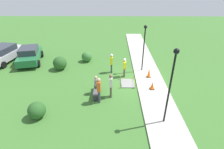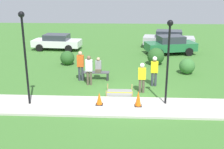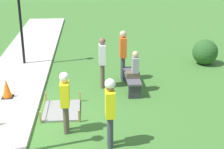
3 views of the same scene
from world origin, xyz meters
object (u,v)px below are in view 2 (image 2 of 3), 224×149
object	(u,v)px
traffic_cone_near_patch	(99,99)
park_bench	(95,74)
lamppost_far	(24,46)
bystander_in_gray_shirt	(89,69)
parked_car_white	(57,42)
traffic_cone_far_patch	(138,99)
worker_assistant	(154,69)
bystander_in_orange_shirt	(81,64)
worker_supervisor	(142,75)
parked_car_green	(171,45)
person_seated_on_bench	(98,66)
parked_car_silver	(169,39)
lamppost_near	(168,51)

from	to	relation	value
traffic_cone_near_patch	park_bench	bearing A→B (deg)	98.90
traffic_cone_near_patch	lamppost_far	size ratio (longest dim) A/B	0.14
bystander_in_gray_shirt	parked_car_white	world-z (taller)	bystander_in_gray_shirt
traffic_cone_far_patch	worker_assistant	world-z (taller)	worker_assistant
traffic_cone_near_patch	bystander_in_orange_shirt	size ratio (longest dim) A/B	0.33
worker_supervisor	worker_assistant	world-z (taller)	worker_assistant
park_bench	worker_supervisor	size ratio (longest dim) A/B	1.04
traffic_cone_near_patch	bystander_in_gray_shirt	distance (m)	3.21
parked_car_white	parked_car_green	distance (m)	10.02
park_bench	person_seated_on_bench	bearing A→B (deg)	14.88
parked_car_white	parked_car_silver	world-z (taller)	parked_car_silver
lamppost_far	person_seated_on_bench	bearing A→B (deg)	54.33
traffic_cone_near_patch	lamppost_near	size ratio (longest dim) A/B	0.15
parked_car_silver	worker_assistant	bearing A→B (deg)	-93.68
worker_assistant	bystander_in_gray_shirt	distance (m)	3.72
lamppost_near	parked_car_silver	distance (m)	13.79
parked_car_white	parked_car_silver	xyz separation A→B (m)	(10.17, 1.51, 0.08)
park_bench	parked_car_white	bearing A→B (deg)	117.72
worker_supervisor	parked_car_silver	world-z (taller)	worker_supervisor
parked_car_silver	bystander_in_gray_shirt	bearing A→B (deg)	-110.77
traffic_cone_near_patch	parked_car_silver	distance (m)	14.77
traffic_cone_near_patch	bystander_in_orange_shirt	xyz separation A→B (m)	(-1.48, 3.79, 0.65)
bystander_in_gray_shirt	traffic_cone_near_patch	bearing A→B (deg)	-73.98
person_seated_on_bench	worker_supervisor	xyz separation A→B (m)	(2.54, -2.10, 0.12)
traffic_cone_far_patch	bystander_in_orange_shirt	bearing A→B (deg)	130.75
traffic_cone_near_patch	bystander_in_gray_shirt	xyz separation A→B (m)	(-0.87, 3.03, 0.60)
traffic_cone_far_patch	worker_assistant	size ratio (longest dim) A/B	0.43
lamppost_near	parked_car_green	bearing A→B (deg)	80.61
parked_car_silver	bystander_in_orange_shirt	bearing A→B (deg)	-115.07
traffic_cone_far_patch	parked_car_white	size ratio (longest dim) A/B	0.17
lamppost_far	parked_car_silver	size ratio (longest dim) A/B	0.90
bystander_in_orange_shirt	bystander_in_gray_shirt	world-z (taller)	bystander_in_orange_shirt
bystander_in_orange_shirt	lamppost_far	size ratio (longest dim) A/B	0.42
person_seated_on_bench	bystander_in_orange_shirt	bearing A→B (deg)	-165.64
traffic_cone_far_patch	bystander_in_gray_shirt	distance (m)	4.15
parked_car_white	park_bench	bearing A→B (deg)	-57.30
person_seated_on_bench	parked_car_white	world-z (taller)	same
traffic_cone_far_patch	bystander_in_orange_shirt	world-z (taller)	bystander_in_orange_shirt
worker_supervisor	person_seated_on_bench	bearing A→B (deg)	140.40
worker_supervisor	bystander_in_gray_shirt	distance (m)	3.16
worker_assistant	lamppost_far	world-z (taller)	lamppost_far
park_bench	worker_assistant	bearing A→B (deg)	-15.42
parked_car_white	parked_car_green	world-z (taller)	parked_car_green
park_bench	parked_car_green	distance (m)	9.05
park_bench	parked_car_white	world-z (taller)	parked_car_white
lamppost_near	bystander_in_orange_shirt	bearing A→B (deg)	143.25
bystander_in_gray_shirt	lamppost_near	distance (m)	5.16
traffic_cone_far_patch	lamppost_far	world-z (taller)	lamppost_far
bystander_in_gray_shirt	traffic_cone_far_patch	bearing A→B (deg)	-48.81
traffic_cone_near_patch	person_seated_on_bench	size ratio (longest dim) A/B	0.68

